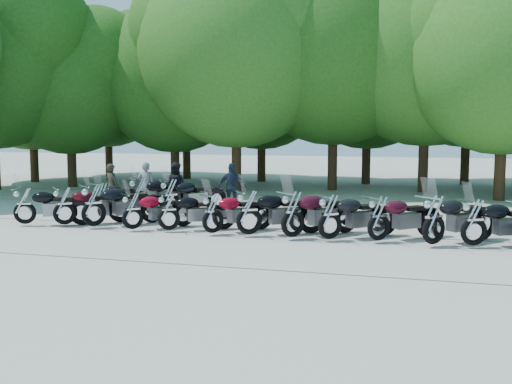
% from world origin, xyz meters
% --- Properties ---
extents(ground, '(90.00, 90.00, 0.00)m').
position_xyz_m(ground, '(0.00, 0.00, 0.00)').
color(ground, '#A6A296').
rests_on(ground, ground).
extents(tree_0, '(7.50, 7.50, 9.21)m').
position_xyz_m(tree_0, '(-15.42, 12.98, 5.45)').
color(tree_0, '#3A2614').
rests_on(tree_0, ground).
extents(tree_1, '(6.97, 6.97, 8.55)m').
position_xyz_m(tree_1, '(-12.04, 11.24, 5.06)').
color(tree_1, '#3A2614').
rests_on(tree_1, ground).
extents(tree_2, '(7.31, 7.31, 8.97)m').
position_xyz_m(tree_2, '(-7.25, 12.84, 5.31)').
color(tree_2, '#3A2614').
rests_on(tree_2, ground).
extents(tree_3, '(8.70, 8.70, 10.67)m').
position_xyz_m(tree_3, '(-3.57, 11.24, 6.32)').
color(tree_3, '#3A2614').
rests_on(tree_3, ground).
extents(tree_4, '(9.13, 9.13, 11.20)m').
position_xyz_m(tree_4, '(0.54, 13.09, 6.64)').
color(tree_4, '#3A2614').
rests_on(tree_4, ground).
extents(tree_5, '(9.04, 9.04, 11.10)m').
position_xyz_m(tree_5, '(4.61, 13.20, 6.57)').
color(tree_5, '#3A2614').
rests_on(tree_5, ground).
extents(tree_6, '(8.00, 8.00, 9.82)m').
position_xyz_m(tree_6, '(7.55, 10.82, 5.81)').
color(tree_6, '#3A2614').
rests_on(tree_6, ground).
extents(tree_9, '(7.59, 7.59, 9.32)m').
position_xyz_m(tree_9, '(-13.53, 17.59, 5.52)').
color(tree_9, '#3A2614').
rests_on(tree_9, ground).
extents(tree_10, '(7.78, 7.78, 9.55)m').
position_xyz_m(tree_10, '(-8.29, 16.97, 5.66)').
color(tree_10, '#3A2614').
rests_on(tree_10, ground).
extents(tree_11, '(7.56, 7.56, 9.28)m').
position_xyz_m(tree_11, '(-3.76, 16.43, 5.49)').
color(tree_11, '#3A2614').
rests_on(tree_11, ground).
extents(tree_12, '(7.88, 7.88, 9.67)m').
position_xyz_m(tree_12, '(1.80, 16.47, 5.72)').
color(tree_12, '#3A2614').
rests_on(tree_12, ground).
extents(tree_13, '(8.31, 8.31, 10.20)m').
position_xyz_m(tree_13, '(6.69, 17.47, 6.04)').
color(tree_13, '#3A2614').
rests_on(tree_13, ground).
extents(motorcycle_0, '(2.40, 1.47, 1.30)m').
position_xyz_m(motorcycle_0, '(-6.82, 0.43, 0.65)').
color(motorcycle_0, black).
rests_on(motorcycle_0, ground).
extents(motorcycle_1, '(2.19, 2.14, 1.33)m').
position_xyz_m(motorcycle_1, '(-5.61, 0.64, 0.66)').
color(motorcycle_1, '#3B080F').
rests_on(motorcycle_1, ground).
extents(motorcycle_2, '(2.26, 2.44, 1.44)m').
position_xyz_m(motorcycle_2, '(-4.63, 0.60, 0.72)').
color(motorcycle_2, black).
rests_on(motorcycle_2, ground).
extents(motorcycle_3, '(1.97, 2.03, 1.23)m').
position_xyz_m(motorcycle_3, '(-3.32, 0.46, 0.61)').
color(motorcycle_3, maroon).
rests_on(motorcycle_3, ground).
extents(motorcycle_4, '(2.21, 1.71, 1.23)m').
position_xyz_m(motorcycle_4, '(-2.28, 0.61, 0.62)').
color(motorcycle_4, black).
rests_on(motorcycle_4, ground).
extents(motorcycle_5, '(1.98, 2.18, 1.28)m').
position_xyz_m(motorcycle_5, '(-0.93, 0.46, 0.64)').
color(motorcycle_5, maroon).
rests_on(motorcycle_5, ground).
extents(motorcycle_6, '(2.52, 1.97, 1.41)m').
position_xyz_m(motorcycle_6, '(0.08, 0.50, 0.71)').
color(motorcycle_6, black).
rests_on(motorcycle_6, ground).
extents(motorcycle_7, '(2.26, 2.41, 1.43)m').
position_xyz_m(motorcycle_7, '(1.30, 0.40, 0.72)').
color(motorcycle_7, '#360716').
rests_on(motorcycle_7, ground).
extents(motorcycle_8, '(2.31, 2.15, 1.37)m').
position_xyz_m(motorcycle_8, '(2.26, 0.42, 0.69)').
color(motorcycle_8, black).
rests_on(motorcycle_8, ground).
extents(motorcycle_9, '(2.22, 2.17, 1.35)m').
position_xyz_m(motorcycle_9, '(3.48, 0.54, 0.67)').
color(motorcycle_9, '#380715').
rests_on(motorcycle_9, ground).
extents(motorcycle_10, '(2.33, 2.38, 1.44)m').
position_xyz_m(motorcycle_10, '(4.81, 0.35, 0.72)').
color(motorcycle_10, black).
rests_on(motorcycle_10, ground).
extents(motorcycle_11, '(2.47, 1.68, 1.35)m').
position_xyz_m(motorcycle_11, '(5.75, 0.49, 0.68)').
color(motorcycle_11, black).
rests_on(motorcycle_11, ground).
extents(motorcycle_13, '(1.40, 2.23, 1.21)m').
position_xyz_m(motorcycle_13, '(-5.78, 3.10, 0.60)').
color(motorcycle_13, black).
rests_on(motorcycle_13, ground).
extents(motorcycle_14, '(2.37, 2.33, 1.44)m').
position_xyz_m(motorcycle_14, '(-4.50, 3.33, 0.72)').
color(motorcycle_14, black).
rests_on(motorcycle_14, ground).
extents(motorcycle_15, '(2.10, 2.45, 1.41)m').
position_xyz_m(motorcycle_15, '(-3.38, 3.24, 0.70)').
color(motorcycle_15, black).
rests_on(motorcycle_15, ground).
extents(rider_0, '(0.69, 0.57, 1.62)m').
position_xyz_m(rider_0, '(-6.20, 4.54, 0.81)').
color(rider_0, '#2A261C').
rests_on(rider_0, ground).
extents(rider_1, '(0.84, 0.66, 1.71)m').
position_xyz_m(rider_1, '(-3.74, 4.51, 0.86)').
color(rider_1, black).
rests_on(rider_1, ground).
extents(rider_2, '(1.05, 0.62, 1.69)m').
position_xyz_m(rider_2, '(-1.83, 5.05, 0.84)').
color(rider_2, '#1A2537').
rests_on(rider_2, ground).
extents(rider_3, '(0.67, 0.48, 1.70)m').
position_xyz_m(rider_3, '(-4.91, 4.66, 0.85)').
color(rider_3, gray).
rests_on(rider_3, ground).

